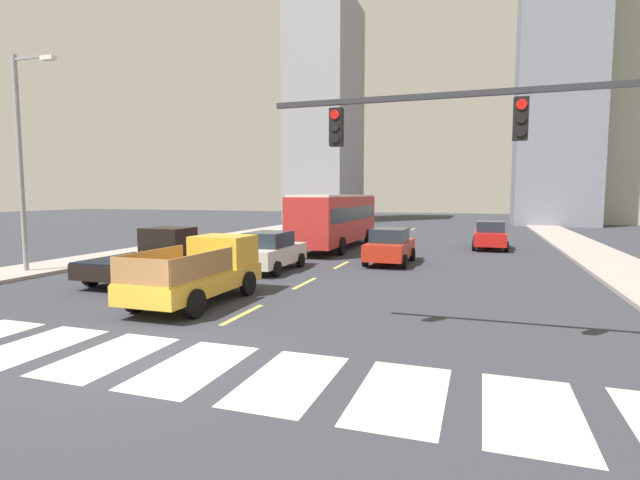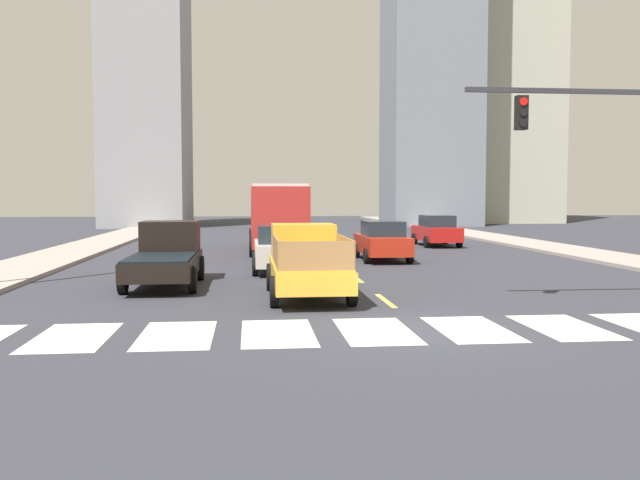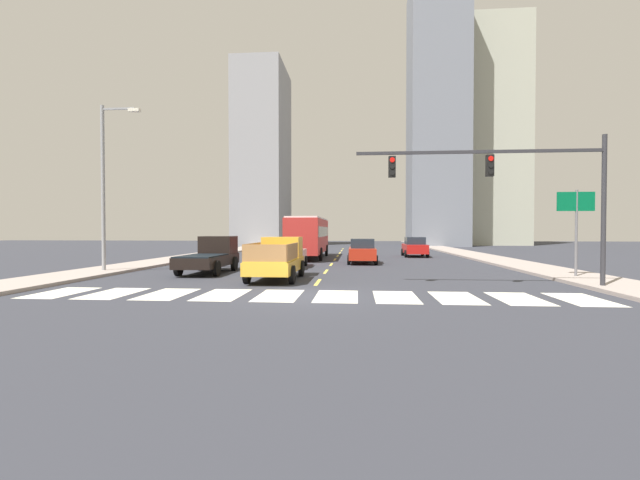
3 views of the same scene
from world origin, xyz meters
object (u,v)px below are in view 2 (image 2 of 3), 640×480
pickup_dark (166,255)px  sedan_mid (436,231)px  sedan_near_right (382,241)px  pickup_stakebed (307,262)px  sedan_far (279,248)px  city_bus (276,213)px

pickup_dark → sedan_mid: pickup_dark is taller
pickup_dark → sedan_near_right: 10.96m
pickup_dark → pickup_stakebed: bearing=-32.1°
sedan_far → pickup_dark: bearing=-137.5°
pickup_dark → city_bus: size_ratio=0.48×
city_bus → sedan_far: 9.26m
sedan_mid → pickup_stakebed: bearing=-115.3°
city_bus → sedan_near_right: size_ratio=2.45×
city_bus → sedan_mid: 9.53m
sedan_far → sedan_near_right: (4.60, 3.84, 0.00)m
sedan_far → sedan_near_right: same height
sedan_far → sedan_near_right: bearing=40.6°
city_bus → sedan_far: size_ratio=2.45×
sedan_near_right → city_bus: bearing=128.4°
sedan_mid → pickup_dark: bearing=-129.7°
pickup_dark → sedan_mid: size_ratio=1.18×
pickup_dark → city_bus: 13.16m
pickup_stakebed → sedan_near_right: pickup_stakebed is taller
pickup_stakebed → sedan_mid: 20.14m
city_bus → pickup_dark: bearing=-109.4°
pickup_stakebed → sedan_mid: bearing=62.0°
sedan_far → sedan_near_right: size_ratio=1.00×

